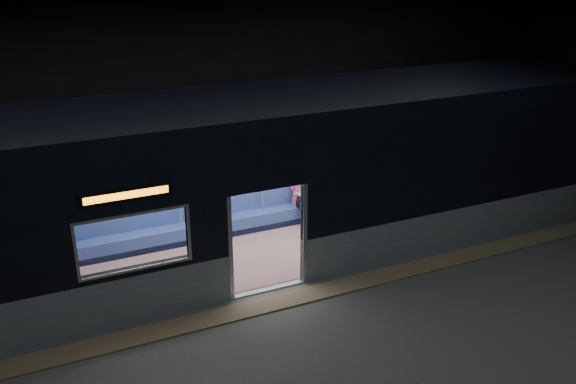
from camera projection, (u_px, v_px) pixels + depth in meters
station_floor at (292, 318)px, 10.67m from camera, size 24.00×14.00×0.01m
station_envelope at (292, 114)px, 9.30m from camera, size 24.00×14.00×5.00m
tactile_strip at (279, 302)px, 11.13m from camera, size 22.80×0.50×0.03m
metro_car at (238, 174)px, 12.13m from camera, size 18.00×3.04×3.35m
passenger at (301, 192)px, 14.12m from camera, size 0.40×0.64×1.27m
handbag at (303, 200)px, 13.97m from camera, size 0.29×0.27×0.12m
transit_map at (372, 148)px, 14.91m from camera, size 0.99×0.03×0.64m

